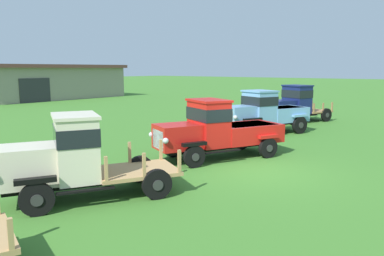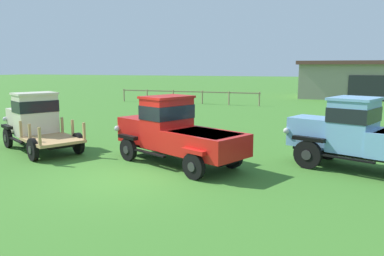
{
  "view_description": "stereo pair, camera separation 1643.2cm",
  "coord_description": "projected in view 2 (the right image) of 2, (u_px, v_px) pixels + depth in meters",
  "views": [
    {
      "loc": [
        -10.7,
        -5.91,
        3.34
      ],
      "look_at": [
        0.77,
        3.32,
        1.0
      ],
      "focal_mm": 35.0,
      "sensor_mm": 36.0,
      "label": 1
    },
    {
      "loc": [
        5.4,
        -9.19,
        3.18
      ],
      "look_at": [
        0.77,
        3.32,
        1.0
      ],
      "focal_mm": 35.0,
      "sensor_mm": 36.0,
      "label": 2
    }
  ],
  "objects": [
    {
      "name": "ground_plane",
      "position": [
        128.0,
        178.0,
        10.87
      ],
      "size": [
        240.0,
        240.0,
        0.0
      ],
      "primitive_type": "plane",
      "color": "#3D7528"
    },
    {
      "name": "vintage_truck_second_in_line",
      "position": [
        35.0,
        120.0,
        14.7
      ],
      "size": [
        4.77,
        3.51,
        2.21
      ],
      "color": "black",
      "rests_on": "ground"
    },
    {
      "name": "vintage_truck_midrow_center",
      "position": [
        175.0,
        132.0,
        12.34
      ],
      "size": [
        5.21,
        3.46,
        2.23
      ],
      "color": "black",
      "rests_on": "ground"
    },
    {
      "name": "paddock_fence",
      "position": [
        187.0,
        94.0,
        32.78
      ],
      "size": [
        12.85,
        0.5,
        1.16
      ],
      "color": "#997F60",
      "rests_on": "ground"
    },
    {
      "name": "vintage_truck_far_side",
      "position": [
        364.0,
        135.0,
        11.38
      ],
      "size": [
        5.03,
        3.22,
        2.27
      ],
      "color": "black",
      "rests_on": "ground"
    }
  ]
}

